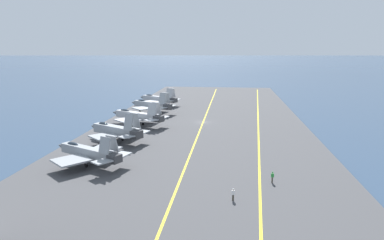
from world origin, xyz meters
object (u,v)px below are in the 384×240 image
(crew_white_vest, at_px, (233,194))
(parked_jet_nearest, at_px, (88,152))
(crew_green_vest, at_px, (272,177))
(parked_jet_second, at_px, (115,130))
(parked_jet_fourth, at_px, (151,105))
(parked_jet_third, at_px, (137,116))
(parked_jet_fifth, at_px, (158,99))

(crew_white_vest, bearing_deg, parked_jet_nearest, 65.29)
(crew_green_vest, height_order, crew_white_vest, crew_green_vest)
(parked_jet_second, xyz_separation_m, crew_green_vest, (-19.83, -31.03, -1.51))
(parked_jet_fourth, bearing_deg, parked_jet_second, 179.88)
(crew_green_vest, relative_size, crew_white_vest, 1.05)
(parked_jet_second, xyz_separation_m, parked_jet_third, (15.91, -0.42, 0.11))
(parked_jet_fifth, bearing_deg, parked_jet_second, -178.92)
(crew_green_vest, bearing_deg, parked_jet_third, 40.57)
(crew_white_vest, bearing_deg, parked_jet_fifth, 19.30)
(parked_jet_nearest, relative_size, parked_jet_third, 0.90)
(parked_jet_nearest, bearing_deg, crew_white_vest, -114.71)
(parked_jet_nearest, bearing_deg, parked_jet_fourth, 0.38)
(parked_jet_fifth, distance_m, crew_white_vest, 78.98)
(parked_jet_second, height_order, crew_green_vest, parked_jet_second)
(parked_jet_second, bearing_deg, parked_jet_fourth, -0.12)
(parked_jet_nearest, bearing_deg, crew_green_vest, -98.71)
(parked_jet_nearest, height_order, parked_jet_fourth, parked_jet_fourth)
(parked_jet_third, height_order, crew_green_vest, parked_jet_third)
(parked_jet_second, relative_size, parked_jet_third, 0.88)
(parked_jet_nearest, distance_m, parked_jet_second, 15.14)
(parked_jet_nearest, xyz_separation_m, parked_jet_second, (15.14, 0.38, 0.24))
(parked_jet_fourth, height_order, parked_jet_fifth, parked_jet_fourth)
(parked_jet_fourth, distance_m, parked_jet_fifth, 15.07)
(parked_jet_nearest, relative_size, parked_jet_fourth, 0.96)
(parked_jet_third, relative_size, crew_white_vest, 9.87)
(parked_jet_nearest, distance_m, parked_jet_third, 31.05)
(crew_green_vest, bearing_deg, parked_jet_fifth, 25.21)
(parked_jet_third, xyz_separation_m, parked_jet_fifth, (32.07, 1.33, -0.23))
(parked_jet_fourth, relative_size, crew_white_vest, 9.19)
(parked_jet_fifth, xyz_separation_m, crew_green_vest, (-67.81, -31.93, -1.40))
(parked_jet_fourth, xyz_separation_m, crew_white_vest, (-59.50, -25.13, -1.77))
(parked_jet_third, bearing_deg, crew_green_vest, -139.43)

